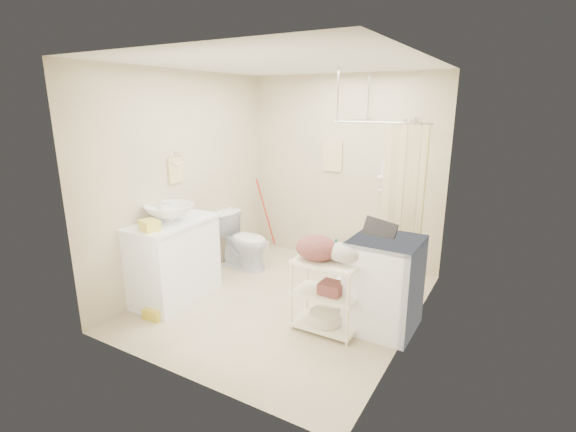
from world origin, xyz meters
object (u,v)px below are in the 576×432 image
vanity (174,260)px  laundry_rack (326,289)px  washing_machine (384,284)px  toilet (243,240)px

vanity → laundry_rack: size_ratio=1.20×
washing_machine → vanity: bearing=-165.4°
toilet → washing_machine: washing_machine is taller
toilet → laundry_rack: 1.95m
washing_machine → toilet: bearing=165.1°
toilet → washing_machine: 2.27m
toilet → vanity: bearing=178.9°
toilet → washing_machine: (2.18, -0.61, 0.09)m
vanity → toilet: vanity is taller
vanity → toilet: bearing=81.0°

